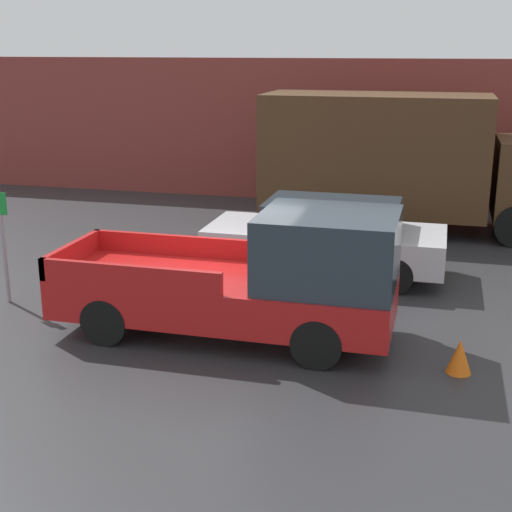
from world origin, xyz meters
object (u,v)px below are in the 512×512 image
(delivery_truck, at_px, (398,158))
(parking_sign, at_px, (3,238))
(traffic_cone, at_px, (460,356))
(pickup_truck, at_px, (257,280))
(car, at_px, (327,237))

(delivery_truck, bearing_deg, parking_sign, -131.01)
(parking_sign, relative_size, traffic_cone, 4.20)
(delivery_truck, xyz_separation_m, traffic_cone, (1.52, -8.27, -1.54))
(delivery_truck, relative_size, traffic_cone, 14.28)
(pickup_truck, height_order, traffic_cone, pickup_truck)
(car, height_order, delivery_truck, delivery_truck)
(pickup_truck, xyz_separation_m, delivery_truck, (1.59, 7.77, 0.83))
(parking_sign, bearing_deg, pickup_truck, -5.27)
(pickup_truck, relative_size, car, 1.13)
(delivery_truck, height_order, traffic_cone, delivery_truck)
(traffic_cone, bearing_deg, parking_sign, 173.20)
(pickup_truck, relative_size, delivery_truck, 0.74)
(pickup_truck, xyz_separation_m, traffic_cone, (3.10, -0.50, -0.72))
(pickup_truck, height_order, parking_sign, parking_sign)
(car, relative_size, delivery_truck, 0.65)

